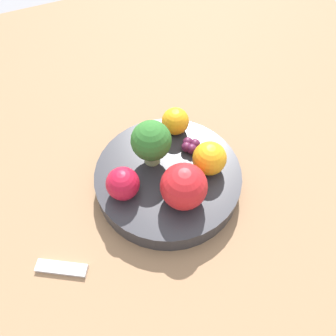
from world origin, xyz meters
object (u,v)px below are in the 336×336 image
(apple_red, at_px, (123,184))
(grape_cluster, at_px, (190,146))
(orange_back, at_px, (175,121))
(orange_front, at_px, (209,158))
(apple_green, at_px, (180,188))
(spoon, at_px, (62,268))
(bowl, at_px, (168,178))
(broccoli, at_px, (151,142))

(apple_red, distance_m, grape_cluster, 0.12)
(orange_back, height_order, grape_cluster, orange_back)
(apple_red, height_order, orange_front, orange_front)
(apple_green, relative_size, spoon, 0.96)
(orange_front, bearing_deg, apple_green, -63.26)
(bowl, bearing_deg, orange_back, 147.31)
(apple_green, relative_size, orange_front, 1.30)
(apple_red, relative_size, apple_green, 0.73)
(apple_green, distance_m, spoon, 0.18)
(orange_front, xyz_separation_m, grape_cluster, (-0.04, -0.01, -0.02))
(broccoli, height_order, orange_front, broccoli)
(bowl, distance_m, orange_back, 0.09)
(orange_back, relative_size, spoon, 0.65)
(bowl, distance_m, apple_green, 0.07)
(orange_back, bearing_deg, spoon, -59.84)
(broccoli, distance_m, grape_cluster, 0.07)
(apple_red, bearing_deg, bowl, 95.15)
(bowl, distance_m, spoon, 0.19)
(orange_front, relative_size, spoon, 0.74)
(apple_red, xyz_separation_m, spoon, (0.05, -0.11, -0.05))
(spoon, bearing_deg, broccoli, 118.40)
(broccoli, xyz_separation_m, orange_front, (0.05, 0.07, -0.02))
(broccoli, relative_size, apple_green, 1.17)
(broccoli, relative_size, orange_back, 1.73)
(bowl, xyz_separation_m, grape_cluster, (-0.02, 0.05, 0.02))
(orange_front, height_order, orange_back, orange_front)
(orange_back, distance_m, spoon, 0.26)
(broccoli, distance_m, apple_red, 0.07)
(grape_cluster, bearing_deg, apple_red, -75.10)
(broccoli, bearing_deg, spoon, -61.60)
(apple_red, relative_size, orange_back, 1.08)
(broccoli, distance_m, orange_front, 0.08)
(orange_front, distance_m, spoon, 0.24)
(grape_cluster, relative_size, spoon, 0.46)
(bowl, height_order, broccoli, broccoli)
(orange_front, bearing_deg, orange_back, -172.36)
(grape_cluster, bearing_deg, orange_back, -174.11)
(broccoli, bearing_deg, orange_back, 125.04)
(grape_cluster, bearing_deg, broccoli, -93.87)
(apple_red, distance_m, spoon, 0.13)
(bowl, bearing_deg, apple_red, -84.85)
(orange_front, bearing_deg, bowl, -108.26)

